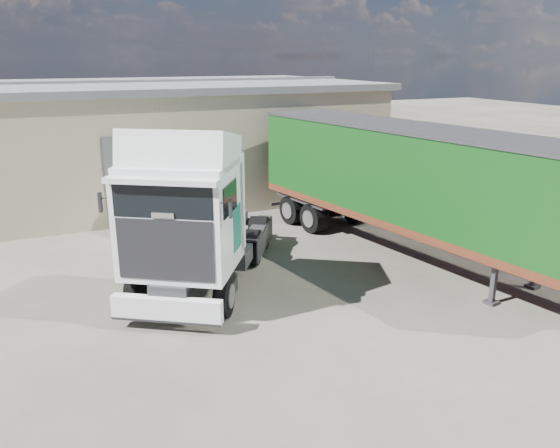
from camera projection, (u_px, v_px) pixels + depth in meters
name	position (u px, v px, depth m)	size (l,w,h in m)	color
ground	(321.00, 315.00, 14.28)	(120.00, 120.00, 0.00)	#27241F
warehouse	(42.00, 143.00, 25.07)	(30.60, 12.60, 5.42)	beige
brick_boundary_wall	(489.00, 182.00, 23.66)	(0.35, 26.00, 2.50)	maroon
tractor_unit	(193.00, 225.00, 15.04)	(6.16, 7.42, 4.85)	black
box_trailer	(407.00, 178.00, 18.03)	(4.94, 13.33, 4.34)	#2D2D30
panel_van	(156.00, 212.00, 20.57)	(2.91, 4.36, 1.65)	black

